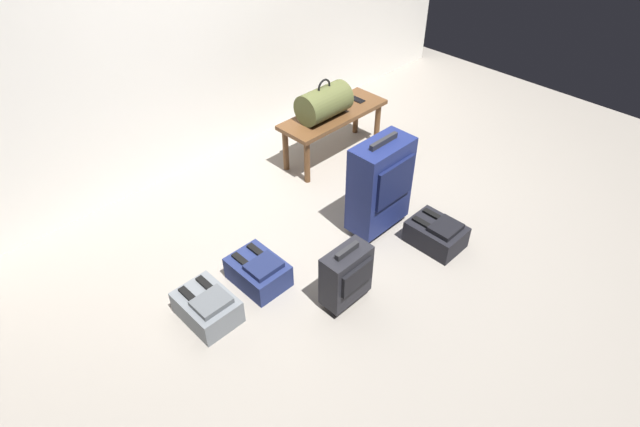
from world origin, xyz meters
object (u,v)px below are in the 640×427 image
Objects in this scene: cell_phone at (357,99)px; suitcase_upright_navy at (380,184)px; backpack_navy at (258,271)px; backpack_grey at (207,307)px; suitcase_small_charcoal at (347,275)px; backpack_dark at (436,234)px; bench at (333,119)px; duffel_bag_olive at (324,103)px.

suitcase_upright_navy is (-0.78, -0.93, -0.04)m from cell_phone.
backpack_grey is (-0.41, -0.01, 0.00)m from backpack_navy.
backpack_navy is (-0.28, 0.52, -0.15)m from suitcase_small_charcoal.
backpack_grey is (-1.55, 0.59, 0.00)m from backpack_dark.
backpack_grey is (-1.87, -0.74, -0.26)m from bench.
backpack_dark is (-0.21, -1.33, -0.46)m from duffel_bag_olive.
duffel_bag_olive is at bearing 22.85° from backpack_grey.
duffel_bag_olive is at bearing -178.04° from cell_phone.
backpack_navy is at bearing -151.50° from duffel_bag_olive.
suitcase_upright_navy reaches higher than backpack_navy.
cell_phone is 1.96m from suitcase_small_charcoal.
suitcase_small_charcoal is 1.21× the size of backpack_dark.
backpack_navy is at bearing -153.46° from bench.
duffel_bag_olive is at bearing 28.50° from backpack_navy.
backpack_dark and backpack_navy have the same top height.
backpack_dark is 1.28m from backpack_navy.
suitcase_upright_navy is at bearing -7.14° from backpack_grey.
suitcase_small_charcoal reaches higher than backpack_dark.
suitcase_upright_navy reaches higher than suitcase_small_charcoal.
backpack_navy is at bearing -157.19° from cell_phone.
duffel_bag_olive is 0.99m from suitcase_upright_navy.
suitcase_upright_navy is at bearing 25.50° from suitcase_small_charcoal.
backpack_navy is at bearing 1.50° from backpack_grey.
suitcase_upright_navy is at bearing -10.69° from backpack_navy.
bench is 0.23m from duffel_bag_olive.
suitcase_small_charcoal is at bearing -133.30° from bench.
duffel_bag_olive reaches higher than backpack_navy.
backpack_grey is (-2.17, -0.75, -0.33)m from cell_phone.
suitcase_upright_navy is 1.99× the size of backpack_navy.
suitcase_upright_navy is 0.53m from backpack_dark.
bench is at bearing 0.00° from duffel_bag_olive.
cell_phone is at bearing 22.81° from backpack_navy.
suitcase_upright_navy reaches higher than cell_phone.
duffel_bag_olive is 1.67m from suitcase_small_charcoal.
cell_phone reaches higher than backpack_dark.
suitcase_upright_navy is 1.99× the size of backpack_grey.
bench is 6.94× the size of cell_phone.
suitcase_small_charcoal reaches higher than backpack_navy.
backpack_navy is (-1.13, 0.60, 0.00)m from backpack_dark.
cell_phone reaches higher than backpack_grey.
bench is 1.32× the size of suitcase_upright_navy.
suitcase_upright_navy is at bearing 109.96° from backpack_dark.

